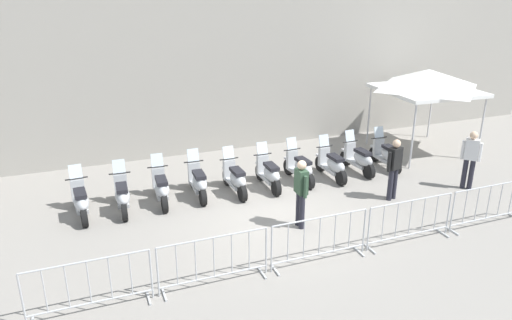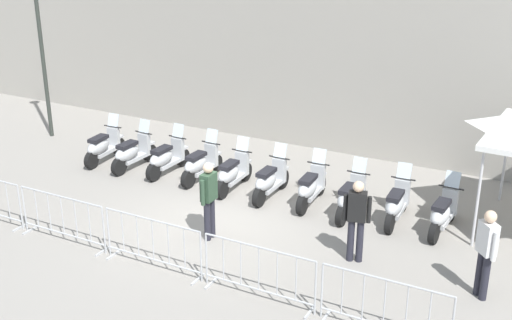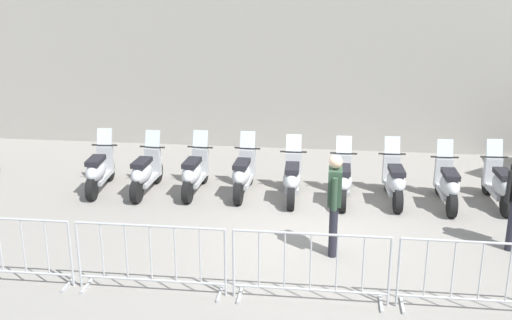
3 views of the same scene
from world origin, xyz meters
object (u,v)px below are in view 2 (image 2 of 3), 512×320
at_px(barrier_segment_1, 63,219).
at_px(barrier_segment_2, 153,244).
at_px(motorcycle_6, 310,188).
at_px(motorcycle_1, 132,153).
at_px(officer_near_row_end, 357,217).
at_px(motorcycle_3, 200,164).
at_px(street_lamp, 39,23).
at_px(officer_by_barriers, 486,249).
at_px(motorcycle_5, 270,181).
at_px(motorcycle_9, 443,214).
at_px(motorcycle_2, 166,158).
at_px(barrier_segment_3, 259,273).
at_px(motorcycle_0, 103,147).
at_px(motorcycle_8, 396,204).
at_px(barrier_segment_4, 384,307).
at_px(motorcycle_4, 232,173).
at_px(officer_mid_plaza, 209,196).
at_px(motorcycle_7, 350,198).

height_order(barrier_segment_1, barrier_segment_2, same).
bearing_deg(motorcycle_6, motorcycle_1, -175.84).
distance_m(barrier_segment_1, officer_near_row_end, 6.10).
distance_m(motorcycle_3, street_lamp, 6.76).
bearing_deg(officer_by_barriers, barrier_segment_2, -158.70).
bearing_deg(motorcycle_5, motorcycle_9, 4.66).
distance_m(motorcycle_1, motorcycle_2, 1.04).
xyz_separation_m(barrier_segment_3, street_lamp, (-10.11, 4.49, 2.94)).
relative_size(motorcycle_0, barrier_segment_1, 0.77).
xyz_separation_m(motorcycle_1, barrier_segment_3, (6.14, -3.68, 0.07)).
bearing_deg(barrier_segment_1, officer_by_barriers, 16.33).
bearing_deg(motorcycle_8, motorcycle_1, -175.83).
height_order(barrier_segment_1, barrier_segment_3, same).
relative_size(motorcycle_2, barrier_segment_4, 0.77).
bearing_deg(motorcycle_8, street_lamp, 178.54).
bearing_deg(barrier_segment_1, officer_near_row_end, 23.27).
xyz_separation_m(motorcycle_0, barrier_segment_4, (9.48, -3.53, 0.07)).
height_order(motorcycle_8, barrier_segment_1, motorcycle_8).
xyz_separation_m(motorcycle_9, officer_by_barriers, (1.34, -2.13, 0.53)).
bearing_deg(motorcycle_4, motorcycle_2, -179.90).
height_order(motorcycle_2, officer_by_barriers, officer_by_barriers).
bearing_deg(officer_near_row_end, motorcycle_1, 167.90).
relative_size(barrier_segment_1, barrier_segment_2, 1.00).
height_order(motorcycle_8, barrier_segment_4, motorcycle_8).
relative_size(motorcycle_3, barrier_segment_1, 0.77).
height_order(barrier_segment_2, barrier_segment_3, same).
xyz_separation_m(street_lamp, officer_mid_plaza, (8.03, -3.03, -2.49)).
bearing_deg(barrier_segment_2, barrier_segment_3, 3.03).
bearing_deg(motorcycle_1, officer_mid_plaza, -28.63).
distance_m(motorcycle_0, motorcycle_7, 7.22).
bearing_deg(motorcycle_8, motorcycle_7, -169.03).
relative_size(motorcycle_5, officer_mid_plaza, 1.00).
xyz_separation_m(motorcycle_5, barrier_segment_3, (2.02, -3.92, 0.07)).
height_order(motorcycle_0, motorcycle_6, same).
distance_m(barrier_segment_1, street_lamp, 7.81).
distance_m(motorcycle_0, barrier_segment_3, 8.04).
xyz_separation_m(motorcycle_4, barrier_segment_1, (-1.59, -4.10, 0.07)).
xyz_separation_m(barrier_segment_1, officer_near_row_end, (5.59, 2.40, 0.45)).
height_order(barrier_segment_3, officer_near_row_end, officer_near_row_end).
height_order(motorcycle_4, motorcycle_5, same).
bearing_deg(motorcycle_1, motorcycle_0, -178.33).
bearing_deg(officer_by_barriers, motorcycle_2, 168.58).
relative_size(motorcycle_1, barrier_segment_1, 0.77).
height_order(barrier_segment_3, barrier_segment_4, same).
xyz_separation_m(barrier_segment_1, officer_by_barriers, (8.07, 2.37, 0.45)).
bearing_deg(motorcycle_0, officer_near_row_end, -10.41).
height_order(motorcycle_4, motorcycle_8, same).
bearing_deg(motorcycle_6, motorcycle_2, -177.14).
height_order(motorcycle_5, barrier_segment_1, motorcycle_5).
bearing_deg(motorcycle_7, motorcycle_6, 177.32).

